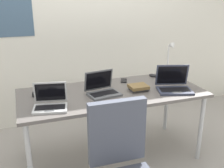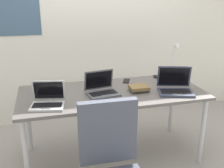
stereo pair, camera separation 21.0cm
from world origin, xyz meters
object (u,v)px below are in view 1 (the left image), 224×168
book_stack (139,87)px  laptop_front_left (102,90)px  desk_lamp (169,59)px  laptop_mid_desk (50,103)px  laptop_back_left (174,86)px  cell_phone (124,81)px  computer_mouse (153,75)px  headphones (44,94)px

book_stack → laptop_front_left: bearing=177.4°
desk_lamp → book_stack: (-0.54, -0.33, -0.17)m
desk_lamp → laptop_front_left: 0.97m
laptop_mid_desk → laptop_back_left: (1.22, 0.03, 0.00)m
desk_lamp → laptop_back_left: desk_lamp is taller
laptop_back_left → book_stack: size_ratio=2.02×
laptop_front_left → desk_lamp: bearing=18.8°
laptop_mid_desk → cell_phone: bearing=28.2°
laptop_front_left → book_stack: (0.37, -0.02, -0.01)m
laptop_back_left → laptop_front_left: 0.72m
desk_lamp → cell_phone: 0.60m
laptop_mid_desk → book_stack: size_ratio=1.65×
computer_mouse → book_stack: 0.49m
laptop_back_left → laptop_front_left: bearing=169.3°
cell_phone → book_stack: size_ratio=0.70×
laptop_mid_desk → computer_mouse: 1.32m
laptop_front_left → cell_phone: bearing=41.1°
laptop_back_left → cell_phone: laptop_back_left is taller
computer_mouse → cell_phone: 0.38m
headphones → cell_phone: bearing=9.1°
cell_phone → headphones: bearing=-147.2°
desk_lamp → computer_mouse: desk_lamp is taller
desk_lamp → laptop_mid_desk: 1.50m
headphones → book_stack: book_stack is taller
computer_mouse → book_stack: book_stack is taller
laptop_front_left → laptop_mid_desk: bearing=-162.7°
laptop_front_left → cell_phone: size_ratio=2.41×
laptop_front_left → cell_phone: laptop_front_left is taller
desk_lamp → laptop_mid_desk: desk_lamp is taller
laptop_back_left → laptop_front_left: laptop_back_left is taller
laptop_front_left → headphones: bearing=163.6°
laptop_mid_desk → desk_lamp: bearing=18.2°
laptop_back_left → book_stack: 0.35m
desk_lamp → headphones: bearing=-174.0°
desk_lamp → laptop_back_left: 0.51m
desk_lamp → laptop_back_left: bearing=-114.9°
headphones → book_stack: bearing=-10.9°
computer_mouse → cell_phone: size_ratio=0.71×
laptop_front_left → headphones: (-0.53, 0.16, -0.03)m
computer_mouse → headphones: 1.26m
cell_phone → laptop_mid_desk: bearing=-128.1°
cell_phone → headphones: size_ratio=0.64×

